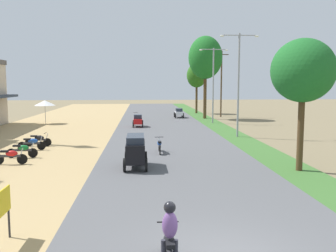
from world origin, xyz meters
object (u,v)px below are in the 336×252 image
at_px(median_tree_third, 197,76).
at_px(parked_motorbike_fourth, 32,143).
at_px(parked_motorbike_third, 22,150).
at_px(median_tree_second, 205,58).
at_px(streetlamp_mid, 213,80).
at_px(motorbike_ahead_fourth, 136,116).
at_px(parked_motorbike_fifth, 39,139).
at_px(car_sedan_white, 179,112).
at_px(streetlamp_near, 239,78).
at_px(utility_pole_near, 221,83).
at_px(car_hatchback_red, 138,120).
at_px(parked_motorbike_second, 11,155).
at_px(car_van_black, 136,150).
at_px(street_signboard, 1,208).
at_px(median_tree_nearest, 303,71).
at_px(motorbike_ahead_third, 159,145).
at_px(vendor_umbrella, 45,103).
at_px(motorbike_ahead_second, 169,237).

bearing_deg(median_tree_third, parked_motorbike_fourth, -117.58).
distance_m(parked_motorbike_third, median_tree_second, 28.54).
bearing_deg(streetlamp_mid, motorbike_ahead_fourth, 162.09).
bearing_deg(parked_motorbike_fifth, car_sedan_white, 59.99).
bearing_deg(streetlamp_near, median_tree_second, 89.98).
relative_size(parked_motorbike_fifth, car_sedan_white, 0.80).
relative_size(median_tree_second, car_sedan_white, 4.47).
height_order(parked_motorbike_fourth, streetlamp_near, streetlamp_near).
xyz_separation_m(parked_motorbike_fourth, car_sedan_white, (11.85, 21.94, 0.19)).
distance_m(parked_motorbike_third, streetlamp_near, 17.16).
relative_size(parked_motorbike_fourth, parked_motorbike_fifth, 1.00).
relative_size(utility_pole_near, car_hatchback_red, 4.30).
height_order(parked_motorbike_second, car_hatchback_red, car_hatchback_red).
bearing_deg(car_van_black, street_signboard, -111.10).
bearing_deg(motorbike_ahead_fourth, median_tree_nearest, -71.05).
height_order(car_hatchback_red, motorbike_ahead_third, car_hatchback_red).
xyz_separation_m(median_tree_nearest, median_tree_third, (0.09, 35.76, 0.50)).
height_order(parked_motorbike_fourth, car_sedan_white, car_sedan_white).
height_order(streetlamp_mid, car_hatchback_red, streetlamp_mid).
height_order(parked_motorbike_fifth, utility_pole_near, utility_pole_near).
distance_m(utility_pole_near, motorbike_ahead_fourth, 12.83).
relative_size(parked_motorbike_third, car_hatchback_red, 0.90).
bearing_deg(streetlamp_mid, parked_motorbike_fourth, -133.82).
bearing_deg(car_sedan_white, utility_pole_near, 14.58).
bearing_deg(parked_motorbike_third, parked_motorbike_second, -91.84).
xyz_separation_m(vendor_umbrella, utility_pole_near, (20.80, 7.36, 2.19)).
height_order(median_tree_third, car_sedan_white, median_tree_third).
bearing_deg(car_hatchback_red, motorbike_ahead_second, -87.92).
bearing_deg(parked_motorbike_second, parked_motorbike_fourth, 91.73).
height_order(median_tree_second, motorbike_ahead_fourth, median_tree_second).
bearing_deg(median_tree_third, streetlamp_near, -90.40).
bearing_deg(median_tree_second, parked_motorbike_fifth, -127.67).
distance_m(parked_motorbike_fourth, street_signboard, 14.95).
relative_size(parked_motorbike_fourth, streetlamp_near, 0.22).
height_order(utility_pole_near, car_van_black, utility_pole_near).
bearing_deg(median_tree_third, street_signboard, -105.07).
bearing_deg(parked_motorbike_fifth, median_tree_second, 52.33).
xyz_separation_m(parked_motorbike_third, car_hatchback_red, (6.60, 14.93, 0.19)).
distance_m(median_tree_second, motorbike_ahead_second, 38.27).
height_order(parked_motorbike_fourth, motorbike_ahead_third, motorbike_ahead_third).
distance_m(parked_motorbike_third, motorbike_ahead_fourth, 21.85).
bearing_deg(streetlamp_near, parked_motorbike_second, -147.81).
bearing_deg(vendor_umbrella, median_tree_second, 14.67).
relative_size(parked_motorbike_fifth, median_tree_third, 0.25).
relative_size(street_signboard, car_hatchback_red, 0.75).
height_order(median_tree_nearest, car_hatchback_red, median_tree_nearest).
xyz_separation_m(median_tree_third, motorbike_ahead_second, (-7.33, -45.18, -4.65)).
height_order(parked_motorbike_fifth, street_signboard, street_signboard).
bearing_deg(median_tree_second, motorbike_ahead_third, -106.64).
bearing_deg(median_tree_third, motorbike_ahead_fourth, -129.34).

